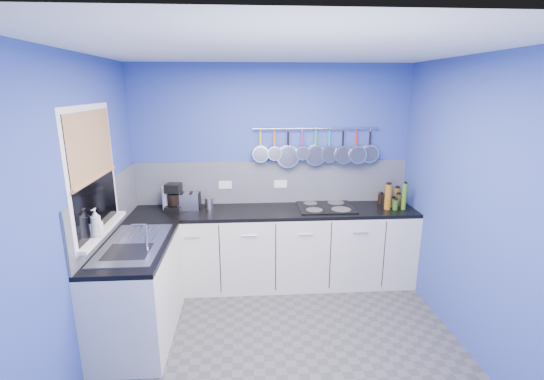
{
  "coord_description": "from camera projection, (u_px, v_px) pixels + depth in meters",
  "views": [
    {
      "loc": [
        -0.3,
        -2.93,
        2.23
      ],
      "look_at": [
        -0.05,
        0.75,
        1.25
      ],
      "focal_mm": 25.45,
      "sensor_mm": 36.0,
      "label": 1
    }
  ],
  "objects": [
    {
      "name": "soap_bottle_a",
      "position": [
        96.0,
        222.0,
        3.13
      ],
      "size": [
        0.1,
        0.1,
        0.24
      ],
      "primitive_type": "imported",
      "rotation": [
        0.0,
        0.0,
        -0.13
      ],
      "color": "white",
      "rests_on": "window_sill"
    },
    {
      "name": "pan_5",
      "position": [
        329.0,
        146.0,
        4.44
      ],
      "size": [
        0.2,
        0.07,
        0.39
      ],
      "primitive_type": null,
      "color": "silver",
      "rests_on": "pot_rail"
    },
    {
      "name": "worktop_back",
      "position": [
        274.0,
        211.0,
        4.34
      ],
      "size": [
        3.2,
        0.6,
        0.04
      ],
      "primitive_type": "cube",
      "color": "black",
      "rests_on": "cabinet_run_back"
    },
    {
      "name": "backsplash_left",
      "position": [
        109.0,
        207.0,
        3.59
      ],
      "size": [
        0.02,
        1.8,
        0.5
      ],
      "primitive_type": "cube",
      "color": "gray",
      "rests_on": "wall_left"
    },
    {
      "name": "soap_bottle_b",
      "position": [
        97.0,
        226.0,
        3.15
      ],
      "size": [
        0.08,
        0.08,
        0.17
      ],
      "primitive_type": "imported",
      "rotation": [
        0.0,
        0.0,
        -0.06
      ],
      "color": "white",
      "rests_on": "window_sill"
    },
    {
      "name": "wall_front",
      "position": [
        320.0,
        326.0,
        1.64
      ],
      "size": [
        3.2,
        0.02,
        2.5
      ],
      "primitive_type": "cube",
      "color": "#3146A2",
      "rests_on": "ground"
    },
    {
      "name": "condiment_1",
      "position": [
        387.0,
        194.0,
        4.52
      ],
      "size": [
        0.06,
        0.06,
        0.24
      ],
      "primitive_type": "cylinder",
      "color": "#4C190C",
      "rests_on": "worktop_back"
    },
    {
      "name": "cabinet_run_back",
      "position": [
        274.0,
        248.0,
        4.46
      ],
      "size": [
        3.2,
        0.6,
        0.86
      ],
      "primitive_type": "cube",
      "color": "silver",
      "rests_on": "ground"
    },
    {
      "name": "floor",
      "position": [
        283.0,
        349.0,
        3.42
      ],
      "size": [
        3.2,
        3.0,
        0.02
      ],
      "primitive_type": "cube",
      "color": "#47474C",
      "rests_on": "ground"
    },
    {
      "name": "window_glass",
      "position": [
        93.0,
        172.0,
        3.2
      ],
      "size": [
        0.01,
        0.9,
        1.0
      ],
      "primitive_type": "cube",
      "color": "black",
      "rests_on": "wall_left"
    },
    {
      "name": "worktop_left",
      "position": [
        134.0,
        246.0,
        3.39
      ],
      "size": [
        0.6,
        1.2,
        0.04
      ],
      "primitive_type": "cube",
      "color": "black",
      "rests_on": "cabinet_run_left"
    },
    {
      "name": "wall_right",
      "position": [
        477.0,
        210.0,
        3.2
      ],
      "size": [
        0.02,
        3.0,
        2.5
      ],
      "primitive_type": "cube",
      "color": "#3146A2",
      "rests_on": "ground"
    },
    {
      "name": "window_sill",
      "position": [
        103.0,
        230.0,
        3.33
      ],
      "size": [
        0.1,
        0.98,
        0.03
      ],
      "primitive_type": "cube",
      "color": "white",
      "rests_on": "wall_left"
    },
    {
      "name": "socket_right",
      "position": [
        280.0,
        184.0,
        4.55
      ],
      "size": [
        0.15,
        0.01,
        0.09
      ],
      "primitive_type": "cube",
      "color": "white",
      "rests_on": "backsplash_back"
    },
    {
      "name": "window_frame",
      "position": [
        93.0,
        172.0,
        3.2
      ],
      "size": [
        0.01,
        1.0,
        1.1
      ],
      "primitive_type": "cube",
      "color": "white",
      "rests_on": "wall_left"
    },
    {
      "name": "pan_1",
      "position": [
        274.0,
        145.0,
        4.39
      ],
      "size": [
        0.16,
        0.09,
        0.35
      ],
      "primitive_type": null,
      "color": "silver",
      "rests_on": "pot_rail"
    },
    {
      "name": "pan_7",
      "position": [
        356.0,
        146.0,
        4.46
      ],
      "size": [
        0.21,
        0.12,
        0.4
      ],
      "primitive_type": null,
      "color": "silver",
      "rests_on": "pot_rail"
    },
    {
      "name": "pan_0",
      "position": [
        260.0,
        146.0,
        4.38
      ],
      "size": [
        0.19,
        0.07,
        0.38
      ],
      "primitive_type": null,
      "color": "silver",
      "rests_on": "pot_rail"
    },
    {
      "name": "pan_8",
      "position": [
        370.0,
        146.0,
        4.47
      ],
      "size": [
        0.21,
        0.06,
        0.4
      ],
      "primitive_type": null,
      "color": "silver",
      "rests_on": "pot_rail"
    },
    {
      "name": "condiment_5",
      "position": [
        385.0,
        201.0,
        4.44
      ],
      "size": [
        0.07,
        0.07,
        0.13
      ],
      "primitive_type": "cylinder",
      "color": "black",
      "rests_on": "worktop_back"
    },
    {
      "name": "toaster",
      "position": [
        187.0,
        201.0,
        4.34
      ],
      "size": [
        0.29,
        0.18,
        0.18
      ],
      "primitive_type": "cube",
      "rotation": [
        0.0,
        0.0,
        -0.06
      ],
      "color": "silver",
      "rests_on": "worktop_back"
    },
    {
      "name": "sink_unit",
      "position": [
        134.0,
        244.0,
        3.39
      ],
      "size": [
        0.5,
        0.95,
        0.01
      ],
      "primitive_type": "cube",
      "color": "silver",
      "rests_on": "worktop_left"
    },
    {
      "name": "wall_left",
      "position": [
        78.0,
        218.0,
        2.99
      ],
      "size": [
        0.02,
        3.0,
        2.5
      ],
      "primitive_type": "cube",
      "color": "#3146A2",
      "rests_on": "ground"
    },
    {
      "name": "canister",
      "position": [
        209.0,
        203.0,
        4.36
      ],
      "size": [
        0.1,
        0.1,
        0.13
      ],
      "primitive_type": "cylinder",
      "rotation": [
        0.0,
        0.0,
        -0.18
      ],
      "color": "silver",
      "rests_on": "worktop_back"
    },
    {
      "name": "coffee_maker",
      "position": [
        174.0,
        197.0,
        4.27
      ],
      "size": [
        0.2,
        0.21,
        0.3
      ],
      "primitive_type": null,
      "rotation": [
        0.0,
        0.0,
        -0.16
      ],
      "color": "black",
      "rests_on": "worktop_back"
    },
    {
      "name": "condiment_0",
      "position": [
        397.0,
        196.0,
        4.51
      ],
      "size": [
        0.07,
        0.07,
        0.2
      ],
      "primitive_type": "cylinder",
      "color": "brown",
      "rests_on": "worktop_back"
    },
    {
      "name": "pot_rail",
      "position": [
        316.0,
        129.0,
        4.39
      ],
      "size": [
        1.45,
        0.02,
        0.02
      ],
      "primitive_type": "cylinder",
      "rotation": [
        0.0,
        1.57,
        0.0
      ],
      "color": "silver",
      "rests_on": "wall_back"
    },
    {
      "name": "hob",
      "position": [
        325.0,
        207.0,
        4.43
      ],
      "size": [
        0.63,
        0.55,
        0.01
      ],
      "primitive_type": "cube",
      "color": "black",
      "rests_on": "worktop_back"
    },
    {
      "name": "socket_left",
      "position": [
        225.0,
        185.0,
        4.51
      ],
      "size": [
        0.15,
        0.01,
        0.09
      ],
      "primitive_type": "cube",
      "color": "white",
      "rests_on": "backsplash_back"
    },
    {
      "name": "cabinet_run_left",
      "position": [
        139.0,
        292.0,
        3.51
      ],
      "size": [
        0.6,
        1.2,
        0.86
      ],
      "primitive_type": "cube",
      "color": "silver",
      "rests_on": "ground"
    },
    {
      "name": "condiment_6",
      "position": [
        404.0,
        196.0,
        4.32
      ],
      "size": [
        0.05,
        0.05,
        0.3
      ],
      "primitive_type": "cylinder",
      "color": "#3F721E",
      "rests_on": "worktop_back"
    },
    {
      "name": "condiment_8",
      "position": [
        388.0,
        197.0,
        4.32
      ],
      "size": [
        0.07,
        0.07,
        0.29
      ],
      "primitive_type": "cylinder",
      "color": "#8C5914",
      "rests_on": "worktop_back"
    },
    {
      "name": "wall_back",
      "position": [
        272.0,
        173.0,
        4.55
      ],
      "size": [
        3.2,
        0.02,
        2.5
      ],
      "primitive_type": "cube",
      "color": "#3146A2",
      "rests_on": "ground"
    },
    {
      "name": "mixer_tap",
      "position": [
        146.0,
        237.0,
        3.19
      ],
      "size": [
        0.12,
        0.08,
        0.26
      ],
      "primitive_type": null,
      "color": "silver",
      "rests_on": "worktop_left"
    },
    {
      "name": "paper_towel",
      "position": [
        167.0,
        198.0,
        4.33
      ],
      "size": [
        0.12,
        0.12,
        0.26
      ],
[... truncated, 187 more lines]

